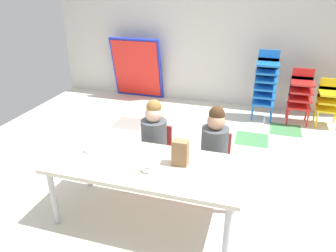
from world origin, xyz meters
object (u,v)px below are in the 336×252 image
seated_child_middle_seat (215,142)px  paper_plate_center_table (128,156)px  craft_table (146,168)px  folded_activity_table (137,68)px  seated_child_near_camera (154,134)px  paper_plate_near_edge (89,152)px  paper_bag_brown (180,153)px  kid_chair_red_stack (301,93)px  kid_chair_yellow_stack (329,99)px  kid_chair_blue_stack (266,82)px  donut_powdered_loose (147,169)px  donut_powdered_on_plate (89,150)px

seated_child_middle_seat → paper_plate_center_table: 0.86m
craft_table → folded_activity_table: (-1.29, 3.02, 0.01)m
seated_child_middle_seat → folded_activity_table: size_ratio=0.84×
craft_table → seated_child_middle_seat: (0.49, 0.59, 0.03)m
seated_child_near_camera → paper_plate_near_edge: 0.70m
folded_activity_table → craft_table: bearing=-66.9°
paper_bag_brown → paper_plate_center_table: bearing=-178.8°
seated_child_near_camera → kid_chair_red_stack: bearing=53.8°
seated_child_middle_seat → kid_chair_yellow_stack: bearing=57.8°
kid_chair_blue_stack → seated_child_near_camera: bearing=-116.1°
seated_child_middle_seat → donut_powdered_loose: size_ratio=9.03×
seated_child_near_camera → donut_powdered_on_plate: size_ratio=8.89×
folded_activity_table → paper_plate_near_edge: size_ratio=6.04×
kid_chair_red_stack → paper_bag_brown: 2.88m
paper_bag_brown → seated_child_near_camera: bearing=128.3°
kid_chair_blue_stack → paper_plate_center_table: (-1.10, -2.64, 0.00)m
kid_chair_yellow_stack → paper_plate_center_table: 3.33m
kid_chair_yellow_stack → donut_powdered_loose: size_ratio=6.69×
folded_activity_table → paper_bag_brown: folded_activity_table is taller
craft_table → kid_chair_blue_stack: bearing=71.3°
paper_plate_center_table → donut_powdered_loose: bearing=-35.0°
kid_chair_yellow_stack → donut_powdered_on_plate: bearing=-131.6°
kid_chair_blue_stack → kid_chair_red_stack: size_ratio=1.30×
kid_chair_blue_stack → kid_chair_red_stack: bearing=-0.1°
kid_chair_red_stack → donut_powdered_loose: (-1.37, -2.81, 0.14)m
paper_plate_near_edge → paper_bag_brown: bearing=2.6°
donut_powdered_on_plate → donut_powdered_loose: size_ratio=1.02×
seated_child_near_camera → kid_chair_yellow_stack: (1.95, 2.12, -0.16)m
kid_chair_blue_stack → donut_powdered_on_plate: bearing=-118.7°
seated_child_near_camera → kid_chair_blue_stack: 2.36m
donut_powdered_loose → seated_child_near_camera: bearing=104.4°
paper_plate_center_table → donut_powdered_loose: size_ratio=1.77×
craft_table → seated_child_middle_seat: size_ratio=1.79×
seated_child_near_camera → kid_chair_blue_stack: bearing=63.9°
craft_table → paper_plate_near_edge: 0.55m
kid_chair_yellow_stack → folded_activity_table: 3.13m
kid_chair_red_stack → paper_bag_brown: (-1.14, -2.63, 0.23)m
kid_chair_yellow_stack → paper_bag_brown: (-1.54, -2.63, 0.29)m
kid_chair_red_stack → paper_plate_center_table: kid_chair_red_stack is taller
seated_child_middle_seat → kid_chair_blue_stack: (0.42, 2.12, 0.02)m
paper_bag_brown → paper_plate_center_table: paper_bag_brown is taller
donut_powdered_on_plate → paper_plate_center_table: bearing=4.3°
kid_chair_yellow_stack → paper_plate_near_edge: 3.58m
seated_child_middle_seat → kid_chair_red_stack: 2.32m
donut_powdered_on_plate → craft_table: bearing=-3.5°
paper_plate_center_table → donut_powdered_on_plate: bearing=-175.7°
kid_chair_yellow_stack → kid_chair_blue_stack: bearing=179.9°
kid_chair_yellow_stack → paper_plate_near_edge: bearing=-131.6°
seated_child_near_camera → kid_chair_red_stack: size_ratio=1.15×
craft_table → seated_child_near_camera: (-0.12, 0.59, 0.03)m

